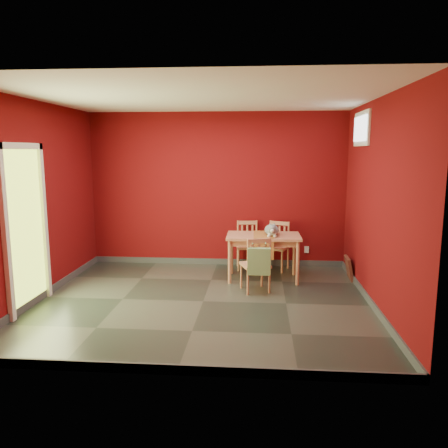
# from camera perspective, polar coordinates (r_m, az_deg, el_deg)

# --- Properties ---
(ground) EXTENTS (4.50, 4.50, 0.00)m
(ground) POSITION_cam_1_polar(r_m,az_deg,el_deg) (6.06, -2.74, -10.05)
(ground) COLOR #2D342D
(ground) RESTS_ON ground
(room_shell) EXTENTS (4.50, 4.50, 4.50)m
(room_shell) POSITION_cam_1_polar(r_m,az_deg,el_deg) (6.04, -2.74, -9.60)
(room_shell) COLOR #620A0C
(room_shell) RESTS_ON ground
(doorway) EXTENTS (0.06, 1.01, 2.13)m
(doorway) POSITION_cam_1_polar(r_m,az_deg,el_deg) (6.11, -24.55, 0.14)
(doorway) COLOR #B7D838
(doorway) RESTS_ON ground
(window) EXTENTS (0.05, 0.90, 0.50)m
(window) POSITION_cam_1_polar(r_m,az_deg,el_deg) (6.83, 17.51, 11.79)
(window) COLOR white
(window) RESTS_ON room_shell
(outlet_plate) EXTENTS (0.08, 0.02, 0.12)m
(outlet_plate) POSITION_cam_1_polar(r_m,az_deg,el_deg) (7.89, 10.74, -3.30)
(outlet_plate) COLOR silver
(outlet_plate) RESTS_ON room_shell
(dining_table) EXTENTS (1.16, 0.68, 0.72)m
(dining_table) POSITION_cam_1_polar(r_m,az_deg,el_deg) (6.93, 5.17, -2.15)
(dining_table) COLOR tan
(dining_table) RESTS_ON ground
(table_runner) EXTENTS (0.32, 0.66, 0.33)m
(table_runner) POSITION_cam_1_polar(r_m,az_deg,el_deg) (6.82, 5.18, -2.01)
(table_runner) COLOR #9E5B28
(table_runner) RESTS_ON dining_table
(chair_far_left) EXTENTS (0.42, 0.42, 0.82)m
(chair_far_left) POSITION_cam_1_polar(r_m,az_deg,el_deg) (7.61, 3.09, -2.69)
(chair_far_left) COLOR tan
(chair_far_left) RESTS_ON ground
(chair_far_right) EXTENTS (0.50, 0.50, 0.83)m
(chair_far_right) POSITION_cam_1_polar(r_m,az_deg,el_deg) (7.58, 6.92, -2.78)
(chair_far_right) COLOR tan
(chair_far_right) RESTS_ON ground
(chair_near) EXTENTS (0.48, 0.48, 0.81)m
(chair_near) POSITION_cam_1_polar(r_m,az_deg,el_deg) (6.35, 4.21, -5.20)
(chair_near) COLOR tan
(chair_near) RESTS_ON ground
(tote_bag) EXTENTS (0.32, 0.19, 0.45)m
(tote_bag) POSITION_cam_1_polar(r_m,az_deg,el_deg) (6.14, 4.59, -4.87)
(tote_bag) COLOR #759861
(tote_bag) RESTS_ON chair_near
(cat) EXTENTS (0.27, 0.48, 0.24)m
(cat) POSITION_cam_1_polar(r_m,az_deg,el_deg) (6.88, 6.25, -0.50)
(cat) COLOR slate
(cat) RESTS_ON table_runner
(picture_frame) EXTENTS (0.13, 0.37, 0.37)m
(picture_frame) POSITION_cam_1_polar(r_m,az_deg,el_deg) (7.27, 16.00, -5.57)
(picture_frame) COLOR #5B2D22
(picture_frame) RESTS_ON ground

